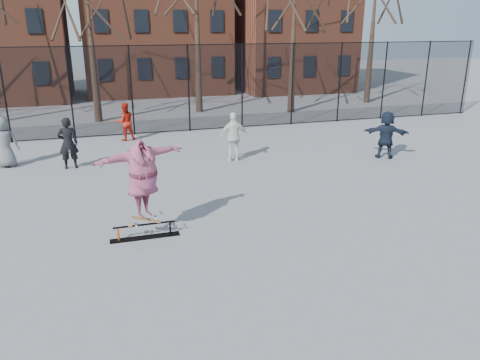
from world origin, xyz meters
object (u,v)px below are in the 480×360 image
object	(u,v)px
skate_rail	(145,232)
bystander_grey	(4,142)
bystander_red	(125,122)
bystander_black	(68,143)
skateboard	(146,222)
bystander_white	(234,137)
skater	(143,183)
bystander_navy	(386,135)

from	to	relation	value
skate_rail	bystander_grey	xyz separation A→B (m)	(-4.08, 7.33, 0.76)
bystander_red	bystander_black	bearing A→B (deg)	49.14
bystander_black	bystander_red	distance (m)	4.30
skateboard	bystander_white	bearing A→B (deg)	56.15
bystander_black	bystander_white	size ratio (longest dim) A/B	1.00
bystander_black	bystander_grey	bearing A→B (deg)	-22.17
skater	bystander_black	xyz separation A→B (m)	(-1.97, 6.50, -0.47)
skate_rail	bystander_grey	world-z (taller)	bystander_grey
bystander_black	bystander_red	xyz separation A→B (m)	(2.18, 3.70, -0.09)
bystander_grey	bystander_white	world-z (taller)	bystander_white
bystander_grey	bystander_black	size ratio (longest dim) A/B	0.99
skateboard	skate_rail	bearing A→B (deg)	180.00
bystander_navy	bystander_white	bearing A→B (deg)	18.85
skate_rail	bystander_red	xyz separation A→B (m)	(0.26, 10.20, 0.68)
skateboard	bystander_grey	xyz separation A→B (m)	(-4.13, 7.33, 0.50)
skater	bystander_navy	size ratio (longest dim) A/B	1.27
skateboard	bystander_white	world-z (taller)	bystander_white
bystander_navy	skateboard	bearing A→B (deg)	57.01
skater	bystander_red	xyz separation A→B (m)	(0.21, 10.20, -0.57)
skate_rail	bystander_black	size ratio (longest dim) A/B	0.91
bystander_black	bystander_white	world-z (taller)	bystander_black
bystander_black	bystander_navy	world-z (taller)	bystander_black
bystander_red	bystander_navy	size ratio (longest dim) A/B	0.91
skater	bystander_grey	bearing A→B (deg)	95.56
skater	bystander_red	size ratio (longest dim) A/B	1.40
skate_rail	skater	distance (m)	1.25
bystander_grey	bystander_white	bearing A→B (deg)	175.30
skater	bystander_white	xyz separation A→B (m)	(3.85, 5.74, -0.48)
bystander_black	bystander_white	xyz separation A→B (m)	(5.82, -0.76, -0.00)
bystander_black	bystander_red	bearing A→B (deg)	-121.73
skater	bystander_black	bearing A→B (deg)	83.03
bystander_grey	bystander_red	size ratio (longest dim) A/B	1.10
skate_rail	bystander_white	size ratio (longest dim) A/B	0.91
skate_rail	bystander_navy	distance (m)	10.52
skateboard	bystander_grey	size ratio (longest dim) A/B	0.42
skate_rail	bystander_red	world-z (taller)	bystander_red
skateboard	bystander_navy	distance (m)	10.47
skater	bystander_white	distance (m)	6.93
bystander_white	bystander_navy	size ratio (longest dim) A/B	1.01
bystander_black	skater	bearing A→B (deg)	105.66
skater	skateboard	bearing A→B (deg)	0.00
skate_rail	skateboard	bearing A→B (deg)	-0.00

